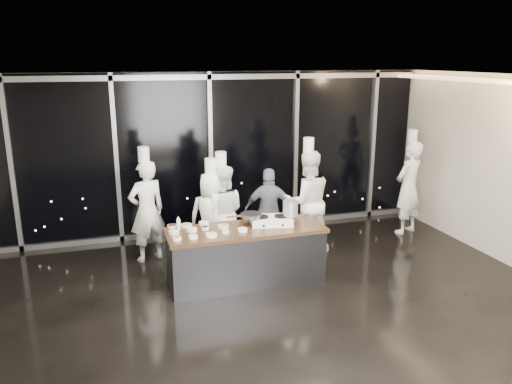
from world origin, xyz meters
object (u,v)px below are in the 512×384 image
demo_counter (246,255)px  frying_pan (251,215)px  stove (271,220)px  chef_right (307,201)px  chef_far_left (147,210)px  chef_center (222,212)px  guest (269,210)px  chef_side (408,187)px  chef_left (212,216)px  stock_pot (290,208)px

demo_counter → frying_pan: 0.64m
stove → chef_right: size_ratio=0.33×
stove → frying_pan: size_ratio=1.20×
stove → chef_far_left: (-1.82, 1.32, -0.05)m
chef_center → demo_counter: bearing=112.0°
guest → chef_right: chef_right is taller
chef_side → guest: bearing=-21.5°
frying_pan → guest: 1.26m
stove → frying_pan: frying_pan is taller
chef_right → chef_side: bearing=-168.4°
chef_right → chef_far_left: bearing=-4.5°
stove → chef_right: 1.34m
demo_counter → chef_left: 1.14m
demo_counter → guest: guest is taller
chef_center → chef_right: (1.57, -0.08, 0.09)m
stock_pot → chef_center: bearing=129.6°
guest → chef_side: chef_side is taller
chef_left → chef_right: chef_right is taller
demo_counter → stove: stove is taller
chef_center → guest: bearing=-159.1°
stock_pot → chef_side: 3.28m
stock_pot → chef_far_left: 2.54m
frying_pan → chef_left: size_ratio=0.32×
stock_pot → guest: 1.21m
chef_far_left → chef_right: chef_right is taller
chef_center → guest: (0.91, 0.10, -0.08)m
chef_far_left → chef_right: size_ratio=0.96×
stove → frying_pan: (-0.33, 0.05, 0.10)m
frying_pan → chef_left: bearing=125.8°
guest → chef_right: 0.70m
demo_counter → chef_center: 1.13m
stock_pot → chef_right: bearing=54.2°
chef_center → chef_side: (3.89, 0.23, 0.10)m
stove → chef_right: bearing=53.1°
chef_right → frying_pan: bearing=36.7°
chef_left → chef_center: chef_center is taller
demo_counter → chef_right: chef_right is taller
frying_pan → stock_pot: stock_pot is taller
chef_right → chef_side: (2.32, 0.31, 0.01)m
stock_pot → chef_right: size_ratio=0.11×
guest → chef_side: bearing=-158.5°
frying_pan → chef_right: size_ratio=0.28×
stove → stock_pot: size_ratio=2.97×
stove → chef_right: chef_right is taller
stove → stock_pot: stock_pot is taller
chef_right → demo_counter: bearing=37.9°
chef_right → stock_pot: bearing=58.1°
stove → stock_pot: 0.36m
chef_far_left → chef_left: chef_far_left is taller
demo_counter → chef_left: (-0.32, 1.04, 0.36)m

